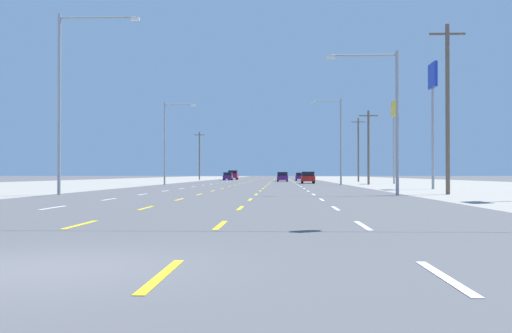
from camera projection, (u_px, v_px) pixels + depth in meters
name	position (u px, v px, depth m)	size (l,w,h in m)	color
ground_plane	(254.00, 184.00, 74.23)	(572.00, 572.00, 0.00)	#4C4C4F
lot_apron_left	(51.00, 184.00, 75.21)	(28.00, 440.00, 0.01)	gray
lot_apron_right	(461.00, 184.00, 73.26)	(28.00, 440.00, 0.01)	gray
lane_markings	(263.00, 181.00, 112.70)	(10.64, 227.60, 0.01)	white
signal_span_wire	(165.00, 21.00, 16.12)	(25.38, 0.52, 9.24)	brown
hatchback_far_right_nearest	(308.00, 177.00, 80.47)	(1.72, 3.90, 1.54)	red
hatchback_inner_right_near	(282.00, 177.00, 97.83)	(1.72, 3.90, 1.54)	#4C196B
sedan_far_right_mid	(300.00, 177.00, 112.07)	(1.80, 4.50, 1.46)	#4C196B
sedan_inner_right_midfar	(283.00, 176.00, 116.49)	(1.80, 4.50, 1.46)	maroon
hatchback_far_left_far	(228.00, 176.00, 119.57)	(1.72, 3.90, 1.54)	#4C196B
suv_far_left_farther	(233.00, 175.00, 130.88)	(1.98, 4.90, 1.98)	maroon
pole_sign_right_row_1	(433.00, 92.00, 51.01)	(0.24, 2.33, 10.45)	gray
pole_sign_right_row_2	(394.00, 120.00, 78.03)	(0.24, 2.46, 10.50)	gray
streetlight_left_row_0	(67.00, 89.00, 37.28)	(4.98, 0.26, 10.97)	gray
streetlight_right_row_0	(389.00, 110.00, 36.50)	(4.28, 0.26, 8.57)	gray
streetlight_left_row_1	(168.00, 137.00, 71.24)	(3.67, 0.26, 9.53)	gray
streetlight_right_row_1	(338.00, 136.00, 70.47)	(3.49, 0.26, 9.88)	gray
utility_pole_right_row_0	(448.00, 106.00, 37.88)	(2.20, 0.26, 10.49)	brown
utility_pole_right_row_1	(368.00, 146.00, 71.72)	(2.20, 0.26, 8.63)	brown
utility_pole_right_row_2	(358.00, 149.00, 98.08)	(2.20, 0.26, 10.12)	brown
utility_pole_left_row_3	(199.00, 155.00, 126.24)	(2.20, 0.26, 9.84)	brown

